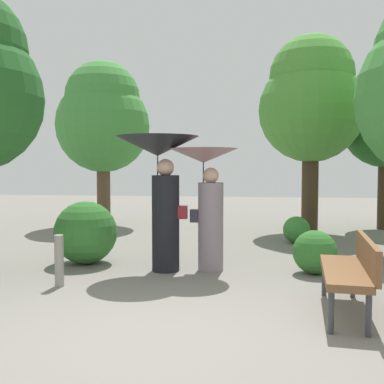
{
  "coord_description": "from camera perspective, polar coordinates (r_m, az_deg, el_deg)",
  "views": [
    {
      "loc": [
        0.97,
        -4.3,
        1.61
      ],
      "look_at": [
        0.0,
        3.04,
        1.19
      ],
      "focal_mm": 42.51,
      "sensor_mm": 36.0,
      "label": 1
    }
  ],
  "objects": [
    {
      "name": "tree_far_back",
      "position": [
        11.49,
        14.73,
        11.08
      ],
      "size": [
        2.51,
        2.51,
        4.76
      ],
      "color": "#42301E",
      "rests_on": "ground"
    },
    {
      "name": "person_right",
      "position": [
        6.99,
        1.86,
        0.55
      ],
      "size": [
        1.07,
        1.07,
        1.89
      ],
      "rotation": [
        0.0,
        0.0,
        1.46
      ],
      "color": "gray",
      "rests_on": "ground"
    },
    {
      "name": "bush_path_left",
      "position": [
        9.82,
        12.98,
        -4.64
      ],
      "size": [
        0.57,
        0.57,
        0.57
      ],
      "primitive_type": "sphere",
      "color": "#387F33",
      "rests_on": "ground"
    },
    {
      "name": "person_left",
      "position": [
        6.99,
        -3.97,
        2.38
      ],
      "size": [
        1.27,
        1.27,
        2.07
      ],
      "rotation": [
        0.0,
        0.0,
        1.46
      ],
      "color": "black",
      "rests_on": "ground"
    },
    {
      "name": "tree_mid_left",
      "position": [
        12.68,
        -11.13,
        9.18
      ],
      "size": [
        2.53,
        2.53,
        4.45
      ],
      "color": "brown",
      "rests_on": "ground"
    },
    {
      "name": "ground_plane",
      "position": [
        4.69,
        -5.1,
        -16.86
      ],
      "size": [
        40.0,
        40.0,
        0.0
      ],
      "primitive_type": "plane",
      "color": "slate"
    },
    {
      "name": "path_marker_post",
      "position": [
        6.41,
        -16.33,
        -8.26
      ],
      "size": [
        0.12,
        0.12,
        0.7
      ],
      "primitive_type": "cylinder",
      "color": "gray",
      "rests_on": "ground"
    },
    {
      "name": "park_bench",
      "position": [
        5.3,
        19.43,
        -8.94
      ],
      "size": [
        0.64,
        1.54,
        0.83
      ],
      "rotation": [
        0.0,
        0.0,
        -1.68
      ],
      "color": "#38383D",
      "rests_on": "ground"
    },
    {
      "name": "bush_path_right",
      "position": [
        7.1,
        15.16,
        -7.29
      ],
      "size": [
        0.66,
        0.66,
        0.66
      ],
      "primitive_type": "sphere",
      "color": "#2D6B28",
      "rests_on": "ground"
    },
    {
      "name": "bush_behind_bench",
      "position": [
        7.74,
        -13.21,
        -4.97
      ],
      "size": [
        1.04,
        1.04,
        1.04
      ],
      "primitive_type": "sphere",
      "color": "#2D6B28",
      "rests_on": "ground"
    }
  ]
}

